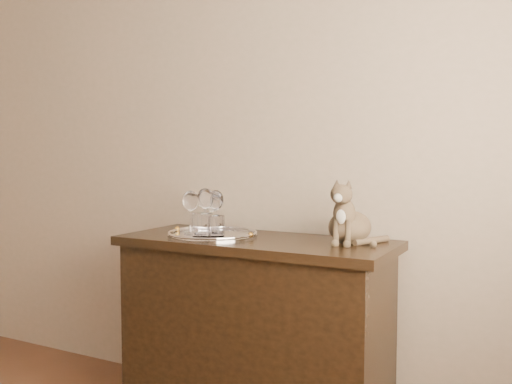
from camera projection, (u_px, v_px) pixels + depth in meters
wall_back at (183, 128)px, 2.99m from camera, size 4.00×0.10×2.70m
sideboard at (256, 334)px, 2.50m from camera, size 1.20×0.50×0.85m
tray at (213, 235)px, 2.55m from camera, size 0.40×0.40×0.01m
wine_glass_a at (212, 213)px, 2.65m from camera, size 0.06×0.06×0.17m
wine_glass_b at (216, 211)px, 2.62m from camera, size 0.07×0.07×0.19m
wine_glass_c at (191, 212)px, 2.55m from camera, size 0.07×0.07×0.19m
wine_glass_d at (205, 210)px, 2.59m from camera, size 0.08×0.08×0.20m
tumbler_a at (215, 226)px, 2.48m from camera, size 0.08×0.08×0.09m
tumbler_b at (203, 225)px, 2.47m from camera, size 0.09×0.09×0.10m
cat at (350, 211)px, 2.34m from camera, size 0.27×0.25×0.27m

